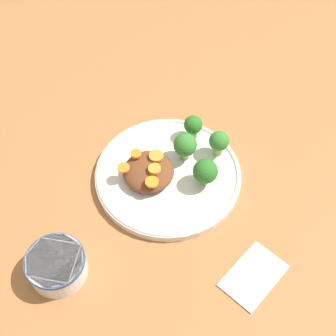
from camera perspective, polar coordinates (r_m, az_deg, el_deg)
ground_plane at (r=0.86m, az=0.00°, el=-1.19°), size 4.00×4.00×0.00m
plate at (r=0.85m, az=0.00°, el=-0.81°), size 0.26×0.26×0.02m
dip_bowl at (r=0.76m, az=-13.43°, el=-11.44°), size 0.09×0.09×0.04m
stew_mound at (r=0.83m, az=-2.39°, el=-0.43°), size 0.09×0.09×0.03m
broccoli_floret_0 at (r=0.81m, az=4.58°, el=-0.43°), size 0.04×0.04×0.06m
broccoli_floret_1 at (r=0.84m, az=2.11°, el=2.77°), size 0.04×0.04×0.06m
broccoli_floret_2 at (r=0.85m, az=6.23°, el=3.18°), size 0.04×0.04×0.05m
broccoli_floret_3 at (r=0.88m, az=3.08°, el=5.15°), size 0.04×0.04×0.05m
carrot_slice_0 at (r=0.83m, az=-3.92°, el=1.72°), size 0.02×0.02×0.01m
carrot_slice_1 at (r=0.81m, az=-1.65°, el=-0.13°), size 0.02×0.02×0.01m
carrot_slice_2 at (r=0.81m, az=-5.44°, el=0.02°), size 0.02×0.02×0.00m
carrot_slice_3 at (r=0.83m, az=-1.40°, el=1.53°), size 0.03×0.03×0.01m
carrot_slice_4 at (r=0.79m, az=-1.88°, el=-1.76°), size 0.02×0.02×0.00m
napkin at (r=0.77m, az=10.40°, el=-12.76°), size 0.11×0.08×0.01m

